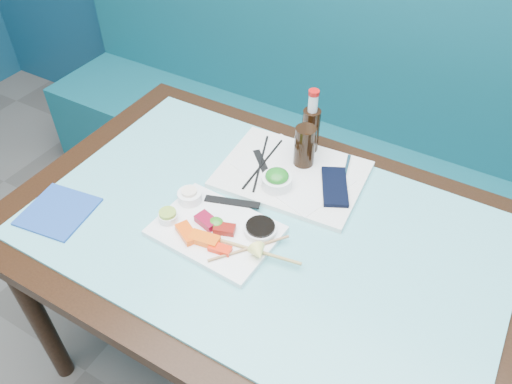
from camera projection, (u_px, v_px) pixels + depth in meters
The scene contains 34 objects.
booth_bench at pixel (361, 163), 2.11m from camera, with size 3.00×0.56×1.17m.
dining_table at pixel (265, 250), 1.38m from camera, with size 1.40×0.90×0.75m.
glass_top at pixel (265, 228), 1.32m from camera, with size 1.22×0.76×0.01m, color #60B9C1.
sashimi_plate at pixel (216, 231), 1.30m from camera, with size 0.31×0.22×0.02m, color white.
salmon_left at pixel (187, 233), 1.27m from camera, with size 0.07×0.04×0.02m, color #FF4F0A.
salmon_mid at pixel (204, 239), 1.25m from camera, with size 0.08×0.04×0.02m, color #FF590A.
salmon_right at pixel (220, 249), 1.23m from camera, with size 0.06×0.03×0.01m, color #FF260A.
tuna_left at pixel (207, 221), 1.30m from camera, with size 0.06×0.04×0.02m, color maroon.
tuna_right at pixel (225, 229), 1.28m from camera, with size 0.05×0.03×0.02m, color maroon.
seaweed_garnish at pixel (216, 223), 1.29m from camera, with size 0.04×0.04×0.02m, color #2E801D.
ramekin_wasabi at pixel (168, 217), 1.31m from camera, with size 0.05×0.05×0.02m, color white.
wasabi_fill at pixel (167, 213), 1.30m from camera, with size 0.05×0.05×0.01m, color #86AE38.
ramekin_ginger at pixel (190, 196), 1.36m from camera, with size 0.07×0.07×0.03m, color white.
ginger_fill at pixel (189, 192), 1.35m from camera, with size 0.04×0.04×0.01m, color white.
soy_dish at pixel (260, 229), 1.28m from camera, with size 0.09×0.09×0.02m, color white.
soy_fill at pixel (260, 226), 1.27m from camera, with size 0.08×0.08×0.01m, color black.
lemon_wedge at pixel (258, 253), 1.20m from camera, with size 0.04×0.04×0.04m, color #FFF978.
chopstick_sleeve at pixel (232, 202), 1.36m from camera, with size 0.15×0.02×0.00m, color black.
wooden_chopstick_a at pixel (249, 248), 1.24m from camera, with size 0.01×0.01×0.22m, color #9F734A.
wooden_chopstick_b at pixel (253, 250), 1.23m from camera, with size 0.01×0.01×0.25m, color tan.
serving_tray at pixel (292, 174), 1.46m from camera, with size 0.41×0.31×0.02m, color white.
paper_placemat at pixel (292, 172), 1.45m from camera, with size 0.31×0.22×0.00m, color white.
seaweed_bowl at pixel (277, 182), 1.40m from camera, with size 0.09×0.09×0.03m, color white.
seaweed_salad at pixel (277, 176), 1.38m from camera, with size 0.07×0.07×0.03m, color #1B751D.
cola_glass at pixel (305, 146), 1.44m from camera, with size 0.06×0.06×0.13m, color black.
navy_pouch at pixel (335, 186), 1.40m from camera, with size 0.07×0.16×0.01m, color black.
fork at pixel (347, 165), 1.47m from camera, with size 0.01×0.01×0.09m, color silver.
black_chopstick_a at pixel (261, 162), 1.48m from camera, with size 0.01×0.01×0.26m, color black.
black_chopstick_b at pixel (263, 163), 1.48m from camera, with size 0.01×0.01×0.25m, color black.
tray_sleeve at pixel (262, 163), 1.48m from camera, with size 0.02×0.13×0.00m, color black.
cola_bottle_body at pixel (310, 132), 1.49m from camera, with size 0.05×0.05×0.15m, color black.
cola_bottle_neck at pixel (313, 103), 1.42m from camera, with size 0.03×0.03×0.05m, color silver.
cola_bottle_cap at pixel (314, 93), 1.40m from camera, with size 0.03×0.03×0.01m, color #BA0D0B.
blue_napkin at pixel (58, 211), 1.35m from camera, with size 0.17×0.17×0.01m, color #1A4092.
Camera 1 is at (0.43, 0.66, 1.73)m, focal length 35.00 mm.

